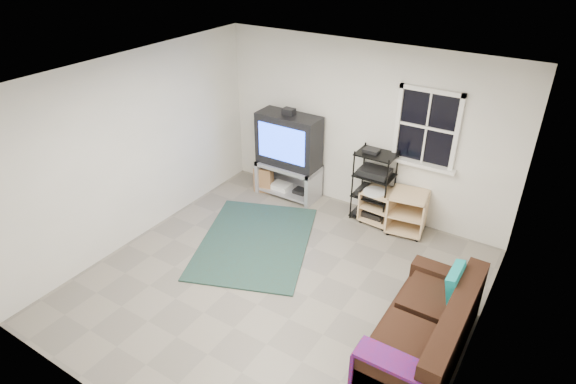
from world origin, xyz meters
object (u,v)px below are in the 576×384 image
Objects in this scene: side_table_right at (380,203)px; sofa at (426,332)px; tv_unit at (289,149)px; av_rack at (373,190)px; side_table_left at (408,210)px.

sofa is (1.43, -2.17, -0.01)m from side_table_right.
av_rack is at bearing 2.07° from tv_unit.
side_table_left reaches higher than side_table_right.
side_table_right is 2.60m from sofa.
av_rack is 0.62× the size of sofa.
sofa is (3.02, -2.12, -0.53)m from tv_unit.
tv_unit is 1.50m from av_rack.
av_rack is 1.83× the size of side_table_left.
tv_unit reaches higher than sofa.
side_table_left is at bearing 1.07° from tv_unit.
side_table_left is (2.03, 0.04, -0.50)m from tv_unit.
side_table_left is 0.44m from side_table_right.
side_table_left is at bearing -1.49° from av_rack.
tv_unit is at bearing -177.93° from av_rack.
sofa is (0.99, -2.16, -0.04)m from side_table_left.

